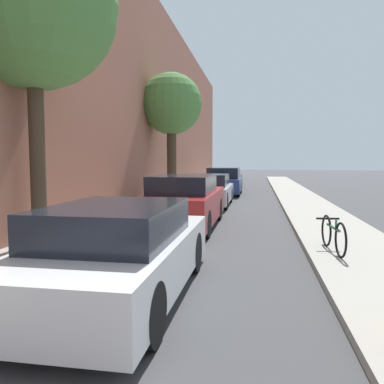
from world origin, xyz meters
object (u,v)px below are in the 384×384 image
Objects in this scene: parked_car_white at (119,252)px; parked_car_silver at (208,190)px; parked_car_red at (185,202)px; parked_car_navy at (224,182)px; parked_car_black at (228,179)px; street_tree_far at (171,105)px; street_tree_near at (32,5)px; bicycle at (333,234)px.

parked_car_white is 10.53m from parked_car_silver.
parked_car_navy is (0.18, 10.16, -0.01)m from parked_car_red.
street_tree_far is at bearing -103.04° from parked_car_black.
street_tree_near is 4.18× the size of bicycle.
parked_car_silver is at bearing 107.79° from bicycle.
bicycle is (5.79, 0.30, -4.42)m from street_tree_near.
parked_car_silver reaches higher than bicycle.
street_tree_far is 11.64m from bicycle.
parked_car_red is 0.81× the size of street_tree_far.
bicycle is at bearing 2.93° from street_tree_near.
parked_car_white is 13.00m from street_tree_far.
parked_car_navy is 0.70× the size of street_tree_far.
parked_car_red reaches higher than parked_car_black.
parked_car_white is at bearing -90.07° from parked_car_navy.
street_tree_near is 9.96m from street_tree_far.
parked_car_red is 1.12× the size of parked_car_silver.
parked_car_white is 15.57m from parked_car_navy.
parked_car_white is 0.64× the size of street_tree_near.
parked_car_black is at bearing 90.42° from parked_car_white.
parked_car_white is 20.63m from parked_car_black.
parked_car_red is at bearing 135.11° from bicycle.
parked_car_silver is at bearing 73.54° from street_tree_near.
parked_car_black is at bearing 91.92° from parked_car_navy.
parked_car_black is 18.91m from street_tree_near.
parked_car_red is at bearing -74.36° from street_tree_far.
street_tree_far is (-2.10, -3.29, 3.62)m from parked_car_navy.
parked_car_black is (-0.17, 5.05, -0.06)m from parked_car_navy.
bicycle is at bearing -61.28° from street_tree_far.
street_tree_near is at bearing -97.63° from parked_car_black.
parked_car_silver is 0.73× the size of street_tree_far.
street_tree_near is at bearing -106.46° from parked_car_silver.
bicycle is at bearing -66.77° from parked_car_silver.
bicycle is (5.28, -9.63, -3.85)m from street_tree_far.
street_tree_far is at bearing -122.58° from parked_car_navy.
street_tree_near is 7.29m from bicycle.
bicycle is at bearing -39.45° from parked_car_red.
street_tree_near is (-2.62, -13.22, 4.18)m from parked_car_navy.
parked_car_silver is 9.52m from street_tree_near.
street_tree_far reaches higher than parked_car_navy.
parked_car_red is 15.21m from parked_car_black.
street_tree_far is (-1.93, -8.34, 3.67)m from parked_car_black.
parked_car_black is 2.72× the size of bicycle.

